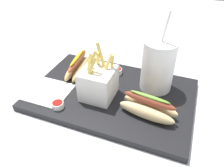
% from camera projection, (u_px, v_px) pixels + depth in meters
% --- Properties ---
extents(ground_plane, '(2.40, 2.40, 0.02)m').
position_uv_depth(ground_plane, '(112.00, 99.00, 0.69)').
color(ground_plane, silver).
extents(food_tray, '(0.49, 0.32, 0.02)m').
position_uv_depth(food_tray, '(112.00, 94.00, 0.68)').
color(food_tray, black).
rests_on(food_tray, ground_plane).
extents(soda_cup, '(0.10, 0.10, 0.24)m').
position_uv_depth(soda_cup, '(158.00, 66.00, 0.65)').
color(soda_cup, white).
rests_on(soda_cup, food_tray).
extents(fries_basket, '(0.09, 0.10, 0.15)m').
position_uv_depth(fries_basket, '(98.00, 83.00, 0.63)').
color(fries_basket, white).
rests_on(fries_basket, food_tray).
extents(hot_dog_1, '(0.07, 0.16, 0.06)m').
position_uv_depth(hot_dog_1, '(78.00, 66.00, 0.75)').
color(hot_dog_1, tan).
rests_on(hot_dog_1, food_tray).
extents(hot_dog_2, '(0.16, 0.08, 0.07)m').
position_uv_depth(hot_dog_2, '(148.00, 107.00, 0.58)').
color(hot_dog_2, '#E5C689').
rests_on(hot_dog_2, food_tray).
extents(ketchup_cup_1, '(0.03, 0.03, 0.02)m').
position_uv_depth(ketchup_cup_1, '(117.00, 71.00, 0.75)').
color(ketchup_cup_1, white).
rests_on(ketchup_cup_1, food_tray).
extents(ketchup_cup_2, '(0.03, 0.03, 0.02)m').
position_uv_depth(ketchup_cup_2, '(58.00, 105.00, 0.61)').
color(ketchup_cup_2, white).
rests_on(ketchup_cup_2, food_tray).
extents(napkin_stack, '(0.12, 0.12, 0.00)m').
position_uv_depth(napkin_stack, '(49.00, 92.00, 0.67)').
color(napkin_stack, white).
rests_on(napkin_stack, food_tray).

